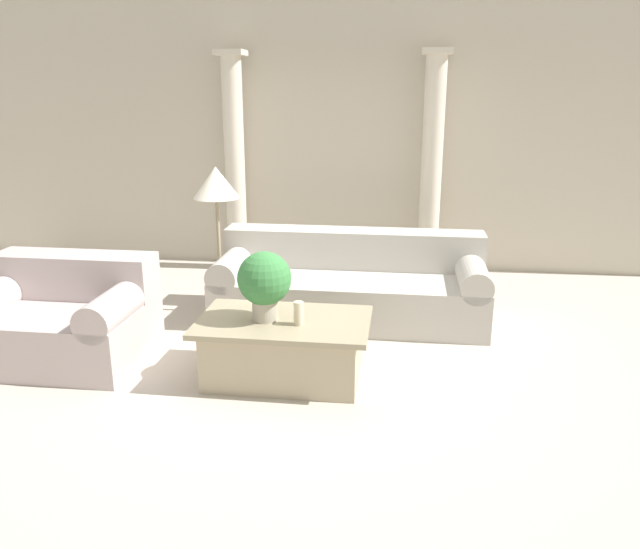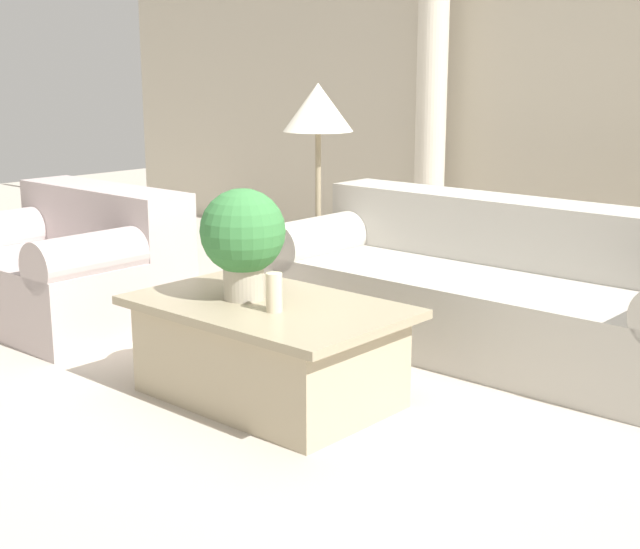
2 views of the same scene
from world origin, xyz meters
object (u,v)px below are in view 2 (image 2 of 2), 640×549
object	(u,v)px
potted_plant	(243,235)
floor_lamp	(318,119)
sofa_long	(495,290)
coffee_table	(269,350)
loveseat	(71,265)

from	to	relation	value
potted_plant	floor_lamp	distance (m)	1.61
sofa_long	coffee_table	distance (m)	1.43
sofa_long	loveseat	size ratio (longest dim) A/B	1.87
loveseat	potted_plant	distance (m)	1.77
sofa_long	coffee_table	size ratio (longest dim) A/B	1.97
coffee_table	potted_plant	size ratio (longest dim) A/B	2.46
loveseat	coffee_table	size ratio (longest dim) A/B	1.05
loveseat	floor_lamp	world-z (taller)	floor_lamp
potted_plant	sofa_long	bearing A→B (deg)	70.09
potted_plant	floor_lamp	world-z (taller)	floor_lamp
loveseat	coffee_table	xyz separation A→B (m)	(1.84, -0.16, -0.10)
loveseat	floor_lamp	size ratio (longest dim) A/B	0.94
sofa_long	potted_plant	size ratio (longest dim) A/B	4.84
floor_lamp	sofa_long	bearing A→B (deg)	1.96
sofa_long	potted_plant	world-z (taller)	potted_plant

